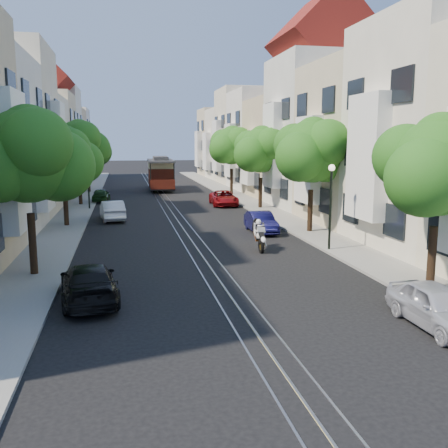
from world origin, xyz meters
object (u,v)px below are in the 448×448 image
parked_car_w_far (101,195)px  tree_w_a (29,158)px  tree_w_b (64,157)px  tree_e_a (440,170)px  parked_car_e_far (224,198)px  lamp_west (88,174)px  parked_car_w_mid (112,210)px  parked_car_e_mid (261,222)px  lamp_east (331,194)px  tree_e_b (313,153)px  parked_car_e_near (438,306)px  sportbike_rider (259,233)px  tree_e_c (262,151)px  tree_e_d (232,147)px  tree_w_d (88,149)px  tree_w_c (79,145)px  parked_car_w_near (89,283)px  cable_car (161,172)px

parked_car_w_far → tree_w_a: bearing=89.8°
tree_w_b → tree_e_a: bearing=-49.7°
tree_w_a → parked_car_e_far: (11.85, 20.66, -4.11)m
lamp_west → parked_car_w_mid: (1.90, -5.70, -2.17)m
tree_w_b → parked_car_e_mid: size_ratio=1.68×
lamp_east → parked_car_e_mid: lamp_east is taller
tree_e_b → parked_car_e_near: (-1.98, -15.21, -4.09)m
lamp_west → sportbike_rider: 19.54m
tree_w_a → parked_car_w_far: tree_w_a is taller
tree_w_b → lamp_west: size_ratio=1.51×
tree_e_c → tree_e_a: bearing=-90.0°
tree_e_d → lamp_east: 27.07m
tree_w_d → parked_car_e_near: bearing=-73.6°
tree_e_b → tree_w_d: size_ratio=1.03×
tree_e_d → tree_w_b: 22.28m
tree_w_c → lamp_west: tree_w_c is taller
lamp_west → parked_car_w_near: 23.87m
tree_e_a → parked_car_w_far: size_ratio=1.77×
tree_e_c → tree_w_b: bearing=-157.4°
parked_car_w_far → parked_car_e_far: bearing=158.5°
lamp_west → parked_car_e_far: (11.02, 0.64, -2.22)m
tree_w_d → cable_car: bearing=10.2°
tree_w_a → parked_car_w_mid: tree_w_a is taller
sportbike_rider → tree_e_b: bearing=46.3°
cable_car → parked_car_e_mid: bearing=-80.2°
tree_w_d → sportbike_rider: tree_w_d is taller
tree_e_d → parked_car_w_near: bearing=-110.3°
sportbike_rider → parked_car_w_mid: (-7.35, 11.40, -0.21)m
tree_w_a → parked_car_w_near: 5.98m
tree_e_c → parked_car_w_far: 15.37m
tree_w_a → sportbike_rider: tree_w_a is taller
tree_e_d → lamp_east: bearing=-92.0°
tree_e_d → parked_car_e_far: bearing=-107.0°
tree_w_d → lamp_west: bearing=-86.6°
tree_e_b → tree_w_b: bearing=160.9°
tree_w_a → parked_car_w_mid: size_ratio=1.62×
lamp_west → parked_car_e_near: lamp_west is taller
tree_e_c → tree_w_d: (-14.40, 16.00, 0.00)m
tree_e_b → parked_car_w_near: 16.65m
lamp_west → parked_car_e_mid: bearing=-48.9°
parked_car_e_near → tree_w_a: bearing=146.7°
tree_e_d → parked_car_e_mid: (-2.86, -21.26, -4.25)m
tree_w_c → parked_car_w_near: tree_w_c is taller
parked_car_w_far → lamp_west: bearing=85.8°
tree_w_b → parked_car_w_far: bearing=83.4°
tree_e_d → parked_car_e_mid: bearing=-97.7°
tree_w_c → parked_car_e_near: tree_w_c is taller
lamp_east → tree_w_c: bearing=122.6°
tree_w_a → cable_car: (7.64, 35.38, -2.72)m
cable_car → parked_car_w_far: (-6.10, -9.98, -1.41)m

